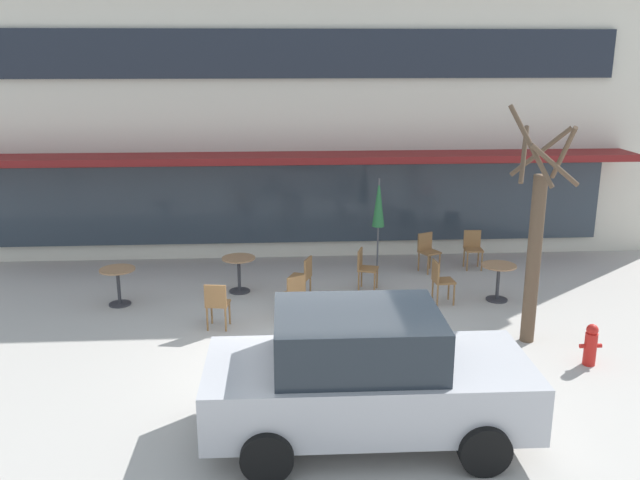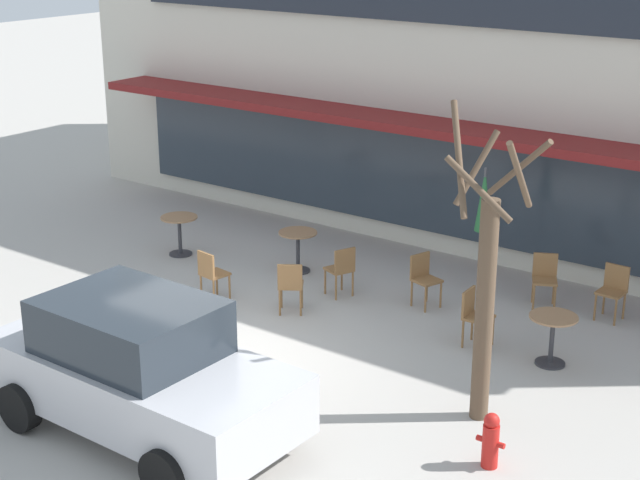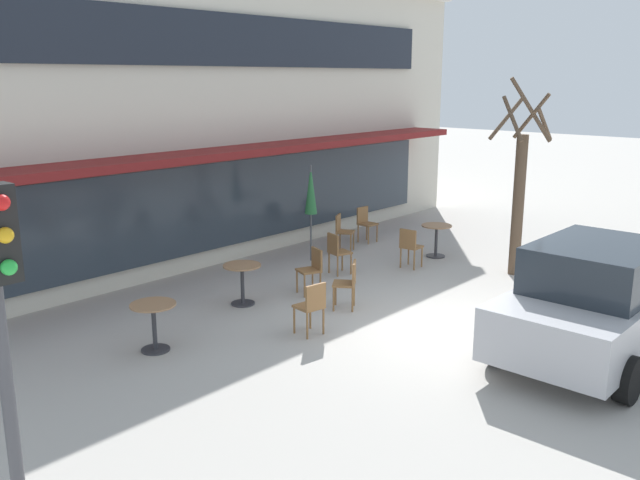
{
  "view_description": "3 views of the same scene",
  "coord_description": "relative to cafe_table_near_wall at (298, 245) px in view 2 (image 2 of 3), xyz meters",
  "views": [
    {
      "loc": [
        -0.56,
        -10.12,
        4.92
      ],
      "look_at": [
        0.28,
        3.4,
        1.14
      ],
      "focal_mm": 38.0,
      "sensor_mm": 36.0,
      "label": 1
    },
    {
      "loc": [
        8.89,
        -9.7,
        6.32
      ],
      "look_at": [
        -0.21,
        2.55,
        1.12
      ],
      "focal_mm": 55.0,
      "sensor_mm": 36.0,
      "label": 2
    },
    {
      "loc": [
        -9.4,
        -5.48,
        4.11
      ],
      "look_at": [
        0.55,
        3.36,
        0.89
      ],
      "focal_mm": 38.0,
      "sensor_mm": 36.0,
      "label": 3
    }
  ],
  "objects": [
    {
      "name": "cafe_table_by_tree",
      "position": [
        5.3,
        -0.84,
        0.0
      ],
      "size": [
        0.7,
        0.7,
        0.76
      ],
      "color": "#333338",
      "rests_on": "ground"
    },
    {
      "name": "cafe_table_near_wall",
      "position": [
        0.0,
        0.0,
        0.0
      ],
      "size": [
        0.7,
        0.7,
        0.76
      ],
      "color": "#333338",
      "rests_on": "ground"
    },
    {
      "name": "cafe_chair_0",
      "position": [
        2.66,
        -0.03,
        0.01
      ],
      "size": [
        0.5,
        0.5,
        0.89
      ],
      "color": "olive",
      "rests_on": "ground"
    },
    {
      "name": "cafe_chair_6",
      "position": [
        5.38,
        1.32,
        0.01
      ],
      "size": [
        0.42,
        0.42,
        0.89
      ],
      "color": "olive",
      "rests_on": "ground"
    },
    {
      "name": "building_facade",
      "position": [
        1.43,
        6.45,
        2.87
      ],
      "size": [
        18.41,
        9.1,
        6.77
      ],
      "color": "beige",
      "rests_on": "ground"
    },
    {
      "name": "cafe_chair_4",
      "position": [
        4.08,
        -0.93,
        0.01
      ],
      "size": [
        0.43,
        0.43,
        0.89
      ],
      "color": "olive",
      "rests_on": "ground"
    },
    {
      "name": "cafe_chair_5",
      "position": [
        -0.29,
        -1.99,
        0.01
      ],
      "size": [
        0.45,
        0.45,
        0.89
      ],
      "color": "olive",
      "rests_on": "ground"
    },
    {
      "name": "fire_hydrant",
      "position": [
        5.87,
        -3.85,
        -0.16
      ],
      "size": [
        0.36,
        0.2,
        0.71
      ],
      "color": "red",
      "rests_on": "ground"
    },
    {
      "name": "ground_plane",
      "position": [
        1.43,
        -3.51,
        -0.52
      ],
      "size": [
        80.0,
        80.0,
        0.0
      ],
      "primitive_type": "plane",
      "color": "#ADA8A0"
    },
    {
      "name": "street_tree",
      "position": [
        5.19,
        -2.85,
        1.3
      ],
      "size": [
        1.26,
        1.27,
        4.11
      ],
      "color": "brown",
      "rests_on": "ground"
    },
    {
      "name": "cafe_table_streetside",
      "position": [
        -2.37,
        -0.62,
        0.0
      ],
      "size": [
        0.7,
        0.7,
        0.76
      ],
      "color": "#333338",
      "rests_on": "ground"
    },
    {
      "name": "cafe_chair_3",
      "position": [
        1.1,
        -1.62,
        0.01
      ],
      "size": [
        0.56,
        0.56,
        0.89
      ],
      "color": "olive",
      "rests_on": "ground"
    },
    {
      "name": "cafe_chair_2",
      "position": [
        1.34,
        -0.52,
        0.01
      ],
      "size": [
        0.52,
        0.52,
        0.89
      ],
      "color": "olive",
      "rests_on": "ground"
    },
    {
      "name": "parked_sedan",
      "position": [
        1.94,
        -5.73,
        0.36
      ],
      "size": [
        4.21,
        2.05,
        1.76
      ],
      "color": "#B7B7BC",
      "rests_on": "ground"
    },
    {
      "name": "cafe_chair_1",
      "position": [
        4.27,
        1.16,
        0.01
      ],
      "size": [
        0.54,
        0.54,
        0.89
      ],
      "color": "olive",
      "rests_on": "ground"
    },
    {
      "name": "patio_umbrella_green_folded",
      "position": [
        3.11,
        1.12,
        1.11
      ],
      "size": [
        0.28,
        0.28,
        2.2
      ],
      "color": "#4C4C51",
      "rests_on": "ground"
    }
  ]
}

